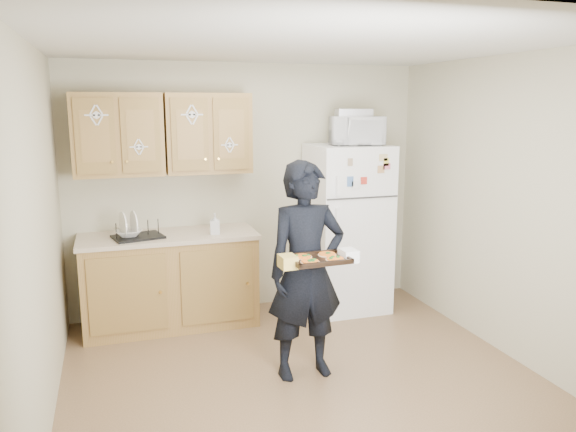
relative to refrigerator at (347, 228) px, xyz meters
The scene contains 23 objects.
floor 1.92m from the refrigerator, 123.60° to the right, with size 3.60×3.60×0.00m, color brown.
ceiling 2.38m from the refrigerator, 123.60° to the right, with size 3.60×3.60×0.00m, color silver.
wall_back 1.10m from the refrigerator, 158.72° to the left, with size 3.60×0.04×2.50m, color #B7B194.
wall_front 3.39m from the refrigerator, 106.39° to the right, with size 3.60×0.04×2.50m, color #B7B194.
wall_left 3.13m from the refrigerator, 152.53° to the right, with size 0.04×3.60×2.50m, color #B7B194.
wall_right 1.71m from the refrigerator, 59.27° to the right, with size 0.04×3.60×2.50m, color #B7B194.
refrigerator is the anchor object (origin of this frame).
base_cabinet 1.85m from the refrigerator, behind, with size 1.60×0.60×0.86m, color olive.
countertop 1.80m from the refrigerator, behind, with size 1.64×0.64×0.04m, color beige.
upper_cab_left 2.41m from the refrigerator, behind, with size 0.80×0.33×0.75m, color olive.
upper_cab_right 1.70m from the refrigerator, behind, with size 0.80×0.33×0.75m, color olive.
cereal_box 0.89m from the refrigerator, 24.99° to the left, with size 0.20×0.07×0.32m, color #EDB853.
person 1.57m from the refrigerator, 125.02° to the right, with size 0.62×0.40×1.69m, color black.
baking_tray 1.84m from the refrigerator, 119.97° to the right, with size 0.41×0.30×0.04m, color black.
pizza_front_left 1.95m from the refrigerator, 121.26° to the right, with size 0.14×0.14×0.02m, color orange.
pizza_front_right 1.85m from the refrigerator, 116.33° to the right, with size 0.14×0.14×0.02m, color orange.
pizza_back_left 1.84m from the refrigerator, 123.63° to the right, with size 0.14×0.14×0.02m, color orange.
pizza_back_right 1.73m from the refrigerator, 118.51° to the right, with size 0.14×0.14×0.02m, color orange.
microwave 0.99m from the refrigerator, 40.90° to the right, with size 0.51×0.34×0.28m, color white.
foil_pan 1.17m from the refrigerator, 29.67° to the right, with size 0.34×0.24×0.07m, color #B9B9C0.
dish_rack 2.08m from the refrigerator, behind, with size 0.43×0.32×0.17m, color black.
bowl 2.16m from the refrigerator, behind, with size 0.24×0.24×0.06m, color white.
soap_bottle 1.39m from the refrigerator, behind, with size 0.09×0.09×0.19m, color white.
Camera 1 is at (-1.34, -3.74, 2.09)m, focal length 35.00 mm.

